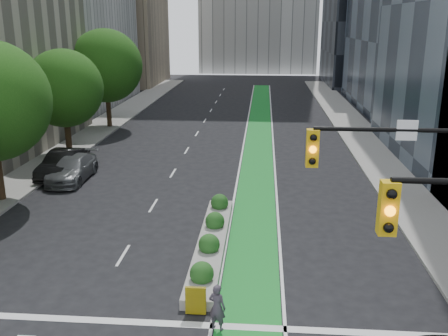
% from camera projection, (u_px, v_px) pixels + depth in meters
% --- Properties ---
extents(sidewalk_left, '(3.60, 90.00, 0.15)m').
position_uv_depth(sidewalk_left, '(74.00, 144.00, 40.12)').
color(sidewalk_left, gray).
rests_on(sidewalk_left, ground).
extents(sidewalk_right, '(3.60, 90.00, 0.15)m').
position_uv_depth(sidewalk_right, '(373.00, 150.00, 38.32)').
color(sidewalk_right, gray).
rests_on(sidewalk_right, ground).
extents(bike_lane_paint, '(2.20, 70.00, 0.01)m').
position_uv_depth(bike_lane_paint, '(259.00, 135.00, 43.79)').
color(bike_lane_paint, '#178329').
rests_on(bike_lane_paint, ground).
extents(tree_midfar, '(5.60, 5.60, 7.76)m').
position_uv_depth(tree_midfar, '(64.00, 88.00, 35.81)').
color(tree_midfar, black).
rests_on(tree_midfar, ground).
extents(tree_far, '(6.60, 6.60, 9.00)m').
position_uv_depth(tree_far, '(106.00, 66.00, 45.15)').
color(tree_far, black).
rests_on(tree_far, ground).
extents(median_planter, '(1.20, 10.26, 1.10)m').
position_uv_depth(median_planter, '(212.00, 240.00, 21.87)').
color(median_planter, gray).
rests_on(median_planter, ground).
extents(cyclist, '(0.69, 0.57, 1.61)m').
position_uv_depth(cyclist, '(217.00, 307.00, 15.95)').
color(cyclist, '#3C3540').
rests_on(cyclist, ground).
extents(parked_car_left_mid, '(1.94, 5.09, 1.66)m').
position_uv_depth(parked_car_left_mid, '(63.00, 163.00, 31.95)').
color(parked_car_left_mid, black).
rests_on(parked_car_left_mid, ground).
extents(parked_car_left_far, '(2.13, 5.17, 1.49)m').
position_uv_depth(parked_car_left_far, '(73.00, 169.00, 31.15)').
color(parked_car_left_far, '#56585B').
rests_on(parked_car_left_far, ground).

